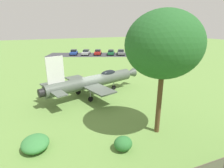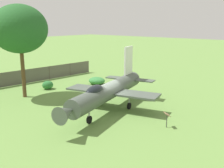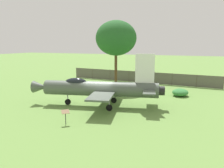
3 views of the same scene
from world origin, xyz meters
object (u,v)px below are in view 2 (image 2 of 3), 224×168
at_px(shrub_near_fence, 48,85).
at_px(shrub_by_tree, 97,81).
at_px(shade_tree, 20,29).
at_px(info_plaque, 167,116).
at_px(display_jet, 107,91).

height_order(shrub_near_fence, shrub_by_tree, shrub_near_fence).
bearing_deg(shrub_near_fence, shade_tree, 13.35).
bearing_deg(info_plaque, shade_tree, -82.45).
relative_size(display_jet, shrub_near_fence, 10.28).
bearing_deg(shrub_near_fence, shrub_by_tree, 154.37).
relative_size(shade_tree, shrub_by_tree, 4.42).
bearing_deg(shrub_by_tree, info_plaque, 62.68).
xyz_separation_m(shade_tree, info_plaque, (-2.02, 15.28, -6.01)).
xyz_separation_m(display_jet, shrub_by_tree, (-7.09, -7.84, -1.38)).
relative_size(display_jet, shade_tree, 1.42).
bearing_deg(info_plaque, shrub_near_fence, -95.36).
height_order(shrub_by_tree, info_plaque, info_plaque).
relative_size(shrub_near_fence, info_plaque, 1.12).
bearing_deg(display_jet, shrub_near_fence, -112.89).
height_order(shade_tree, shrub_by_tree, shade_tree).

